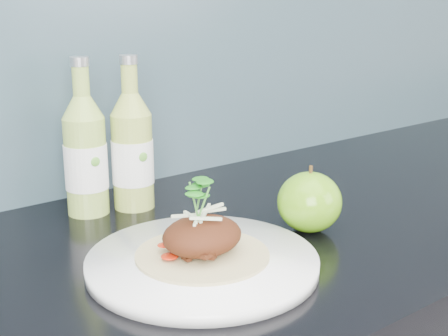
{
  "coord_description": "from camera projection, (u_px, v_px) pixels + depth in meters",
  "views": [
    {
      "loc": [
        -0.44,
        1.06,
        1.23
      ],
      "look_at": [
        0.05,
        1.69,
        1.0
      ],
      "focal_mm": 50.0,
      "sensor_mm": 36.0,
      "label": 1
    }
  ],
  "objects": [
    {
      "name": "pork_taco",
      "position": [
        202.0,
        234.0,
        0.75
      ],
      "size": [
        0.16,
        0.16,
        0.1
      ],
      "color": "tan",
      "rests_on": "dinner_plate"
    },
    {
      "name": "dinner_plate",
      "position": [
        202.0,
        262.0,
        0.76
      ],
      "size": [
        0.37,
        0.37,
        0.02
      ],
      "color": "white",
      "rests_on": "kitchen_counter"
    },
    {
      "name": "cider_bottle_right",
      "position": [
        132.0,
        151.0,
        0.95
      ],
      "size": [
        0.07,
        0.07,
        0.24
      ],
      "rotation": [
        0.0,
        0.0,
        0.09
      ],
      "color": "#9EB24A",
      "rests_on": "kitchen_counter"
    },
    {
      "name": "cider_bottle_left",
      "position": [
        86.0,
        156.0,
        0.93
      ],
      "size": [
        0.07,
        0.07,
        0.24
      ],
      "rotation": [
        0.0,
        0.0,
        0.09
      ],
      "color": "#96B74C",
      "rests_on": "kitchen_counter"
    },
    {
      "name": "green_apple",
      "position": [
        310.0,
        202.0,
        0.87
      ],
      "size": [
        0.12,
        0.12,
        0.1
      ],
      "rotation": [
        0.0,
        0.0,
        -0.4
      ],
      "color": "#4C860E",
      "rests_on": "kitchen_counter"
    }
  ]
}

